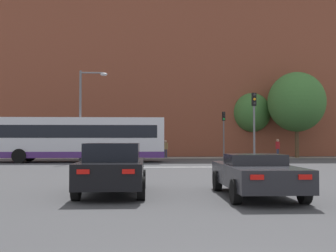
# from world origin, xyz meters

# --- Properties ---
(stop_line_strip) EXTENTS (9.14, 0.30, 0.01)m
(stop_line_strip) POSITION_xyz_m (0.00, 21.06, 0.00)
(stop_line_strip) COLOR silver
(stop_line_strip) RESTS_ON ground_plane
(far_pavement) EXTENTS (70.16, 2.50, 0.01)m
(far_pavement) POSITION_xyz_m (0.00, 33.65, 0.01)
(far_pavement) COLOR gray
(far_pavement) RESTS_ON ground_plane
(brick_civic_building) EXTENTS (44.81, 14.41, 23.76)m
(brick_civic_building) POSITION_xyz_m (1.62, 43.23, 9.03)
(brick_civic_building) COLOR brown
(brick_civic_building) RESTS_ON ground_plane
(car_saloon_left) EXTENTS (1.98, 4.26, 1.53)m
(car_saloon_left) POSITION_xyz_m (-2.05, 8.79, 0.78)
(car_saloon_left) COLOR black
(car_saloon_left) RESTS_ON ground_plane
(car_roadster_right) EXTENTS (2.00, 4.58, 1.22)m
(car_roadster_right) POSITION_xyz_m (2.12, 8.05, 0.65)
(car_roadster_right) COLOR #232328
(car_roadster_right) RESTS_ON ground_plane
(bus_crossing_lead) EXTENTS (12.47, 2.76, 3.21)m
(bus_crossing_lead) POSITION_xyz_m (-6.07, 26.96, 1.73)
(bus_crossing_lead) COLOR silver
(bus_crossing_lead) RESTS_ON ground_plane
(traffic_light_far_right) EXTENTS (0.26, 0.31, 4.09)m
(traffic_light_far_right) POSITION_xyz_m (5.67, 32.68, 2.76)
(traffic_light_far_right) COLOR slate
(traffic_light_far_right) RESTS_ON ground_plane
(traffic_light_near_right) EXTENTS (0.26, 0.31, 4.51)m
(traffic_light_near_right) POSITION_xyz_m (5.51, 21.46, 3.01)
(traffic_light_near_right) COLOR slate
(traffic_light_near_right) RESTS_ON ground_plane
(street_lamp_junction) EXTENTS (1.98, 0.36, 6.55)m
(street_lamp_junction) POSITION_xyz_m (-5.44, 26.07, 4.04)
(street_lamp_junction) COLOR slate
(street_lamp_junction) RESTS_ON ground_plane
(pedestrian_waiting) EXTENTS (0.46, 0.38, 1.59)m
(pedestrian_waiting) POSITION_xyz_m (0.58, 33.63, 0.92)
(pedestrian_waiting) COLOR #333851
(pedestrian_waiting) RESTS_ON ground_plane
(pedestrian_walking_east) EXTENTS (0.44, 0.44, 1.69)m
(pedestrian_walking_east) POSITION_xyz_m (10.57, 32.99, 0.99)
(pedestrian_walking_east) COLOR #333851
(pedestrian_walking_east) RESTS_ON ground_plane
(pedestrian_walking_west) EXTENTS (0.46, 0.38, 1.86)m
(pedestrian_walking_west) POSITION_xyz_m (-6.84, 34.07, 1.11)
(pedestrian_walking_west) COLOR #333851
(pedestrian_walking_west) RESTS_ON ground_plane
(tree_by_building) EXTENTS (3.65, 3.65, 6.18)m
(tree_by_building) POSITION_xyz_m (9.12, 36.50, 4.25)
(tree_by_building) COLOR #4C3823
(tree_by_building) RESTS_ON ground_plane
(tree_kerbside) EXTENTS (5.18, 5.18, 7.79)m
(tree_kerbside) POSITION_xyz_m (12.54, 33.63, 5.06)
(tree_kerbside) COLOR #4C3823
(tree_kerbside) RESTS_ON ground_plane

